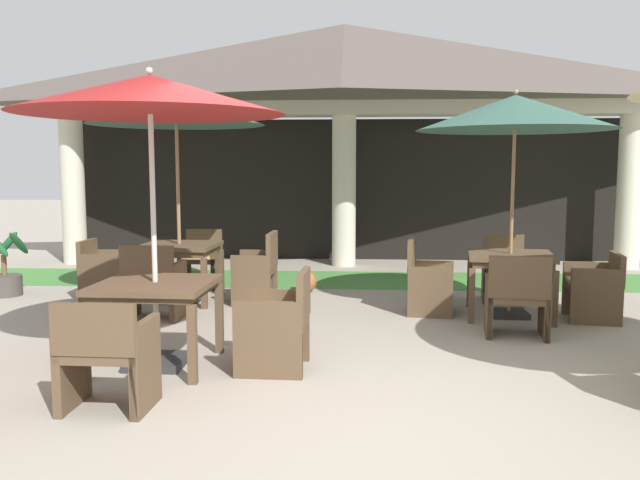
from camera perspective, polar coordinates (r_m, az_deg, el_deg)
ground_plane at (r=4.93m, az=-0.20°, el=-14.50°), size 60.00×60.00×0.00m
background_pavilion at (r=11.84m, az=2.14°, el=13.68°), size 11.07×2.94×4.21m
lawn_strip at (r=10.30m, az=1.84°, el=-3.45°), size 12.87×1.63×0.01m
patio_table_near_foreground at (r=8.00m, az=16.20°, el=-1.83°), size 1.08×1.08×0.75m
patio_umbrella_near_foreground at (r=7.95m, az=16.59°, el=10.46°), size 2.26×2.26×2.63m
patio_chair_near_foreground_east at (r=8.18m, az=22.77°, el=-3.81°), size 0.64×0.67×0.78m
patio_chair_near_foreground_west at (r=8.02m, az=9.33°, el=-3.45°), size 0.61×0.67×0.90m
patio_chair_near_foreground_north at (r=8.97m, az=15.68°, el=-2.57°), size 0.62×0.63×0.86m
patio_chair_near_foreground_south at (r=7.11m, az=16.75°, el=-4.87°), size 0.70×0.62×0.87m
patio_table_mid_right at (r=5.95m, az=-14.10°, el=-4.45°), size 1.00×1.00×0.76m
patio_umbrella_mid_right at (r=5.88m, az=-14.55°, el=11.88°), size 2.31×2.31×2.59m
patio_chair_mid_right_south at (r=5.03m, az=-18.07°, el=-9.43°), size 0.63×0.52×0.82m
patio_chair_mid_right_east at (r=5.74m, az=-3.74°, el=-7.23°), size 0.60×0.61×0.87m
patio_table_far_back at (r=8.76m, az=-12.11°, el=-0.99°), size 0.98×0.98×0.76m
patio_umbrella_far_back at (r=8.72m, az=-12.38°, el=10.64°), size 2.26×2.26×2.69m
patio_chair_far_back_west at (r=9.15m, az=-18.22°, el=-2.57°), size 0.58×0.56×0.80m
patio_chair_far_back_north at (r=9.77m, az=-10.29°, el=-1.72°), size 0.57×0.51×0.84m
patio_chair_far_back_south at (r=7.83m, az=-14.30°, el=-3.67°), size 0.65×0.52×0.88m
patio_chair_far_back_east at (r=8.55m, az=-5.42°, el=-2.62°), size 0.52×0.63×0.92m
potted_palm_left_edge at (r=9.98m, az=-25.69°, el=-2.76°), size 0.57×0.52×0.93m
terracotta_urn at (r=9.26m, az=-1.22°, el=-3.60°), size 0.29×0.29×0.38m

